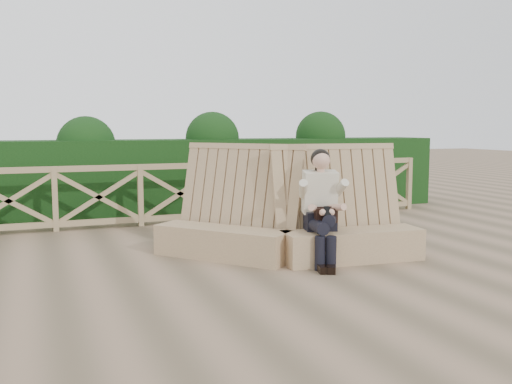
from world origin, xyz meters
name	(u,v)px	position (x,y,z in m)	size (l,w,h in m)	color
ground	(248,267)	(0.00, 0.00, 0.00)	(60.00, 60.00, 0.00)	brown
bench	(287,230)	(0.67, 0.29, 0.39)	(3.31, 2.14, 1.55)	#927153
woman	(321,204)	(0.98, -0.11, 0.77)	(0.60, 0.98, 1.48)	black
guardrail	(180,193)	(0.00, 3.50, 0.55)	(10.10, 0.09, 1.10)	#8E7852
hedge	(165,177)	(0.00, 4.70, 0.75)	(12.00, 1.20, 1.50)	black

